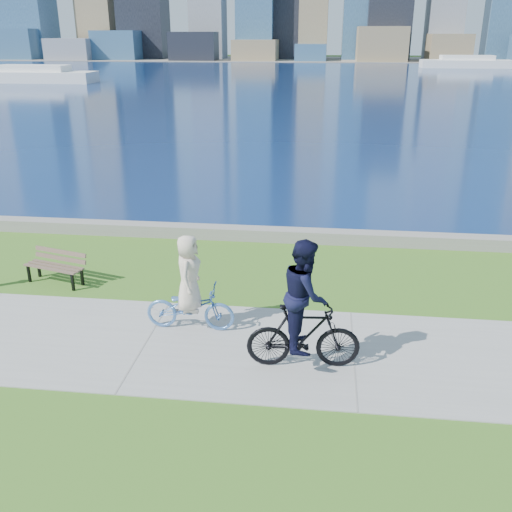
{
  "coord_description": "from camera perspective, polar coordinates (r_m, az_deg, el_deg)",
  "views": [
    {
      "loc": [
        3.31,
        -9.4,
        5.63
      ],
      "look_at": [
        1.91,
        2.08,
        1.1
      ],
      "focal_mm": 40.0,
      "sensor_mm": 36.0,
      "label": 1
    }
  ],
  "objects": [
    {
      "name": "far_shore",
      "position": [
        139.55,
        5.9,
        18.98
      ],
      "size": [
        320.0,
        30.0,
        0.12
      ],
      "primitive_type": "cube",
      "color": "slate",
      "rests_on": "ground"
    },
    {
      "name": "bay_water",
      "position": [
        81.66,
        4.83,
        17.35
      ],
      "size": [
        320.0,
        131.0,
        0.01
      ],
      "primitive_type": "cube",
      "color": "#0C214E",
      "rests_on": "ground"
    },
    {
      "name": "concrete_path",
      "position": [
        11.44,
        -10.92,
        -8.47
      ],
      "size": [
        80.0,
        3.5,
        0.02
      ],
      "primitive_type": "cube",
      "color": "gray",
      "rests_on": "ground"
    },
    {
      "name": "park_bench",
      "position": [
        14.47,
        -19.34,
        -0.75
      ],
      "size": [
        1.58,
        0.91,
        0.78
      ],
      "rotation": [
        0.0,
        0.0,
        -0.28
      ],
      "color": "black",
      "rests_on": "ground"
    },
    {
      "name": "cyclist_man",
      "position": [
        10.03,
        4.83,
        -5.98
      ],
      "size": [
        0.82,
        2.06,
        2.42
      ],
      "rotation": [
        0.0,
        0.0,
        1.66
      ],
      "color": "black",
      "rests_on": "ground"
    },
    {
      "name": "ferry_near",
      "position": [
        78.13,
        -21.34,
        16.49
      ],
      "size": [
        15.1,
        4.31,
        2.05
      ],
      "color": "white",
      "rests_on": "ground"
    },
    {
      "name": "cyclist_woman",
      "position": [
        11.46,
        -6.65,
        -3.9
      ],
      "size": [
        0.63,
        1.8,
        2.0
      ],
      "rotation": [
        0.0,
        0.0,
        1.57
      ],
      "color": "#5385CA",
      "rests_on": "ground"
    },
    {
      "name": "ferry_far",
      "position": [
        111.15,
        20.29,
        17.68
      ],
      "size": [
        15.45,
        4.41,
        2.1
      ],
      "color": "white",
      "rests_on": "ground"
    },
    {
      "name": "seawall",
      "position": [
        16.86,
        -4.75,
        2.42
      ],
      "size": [
        90.0,
        0.5,
        0.35
      ],
      "primitive_type": "cube",
      "color": "gray",
      "rests_on": "ground"
    },
    {
      "name": "ground",
      "position": [
        11.45,
        -10.92,
        -8.51
      ],
      "size": [
        320.0,
        320.0,
        0.0
      ],
      "primitive_type": "plane",
      "color": "#37651A",
      "rests_on": "ground"
    }
  ]
}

